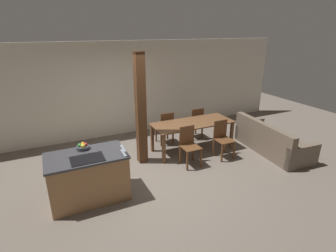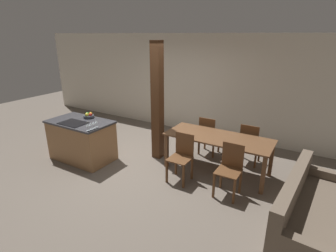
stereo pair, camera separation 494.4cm
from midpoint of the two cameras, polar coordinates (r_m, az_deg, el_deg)
ground_plane at (r=5.27m, az=19.12°, el=-14.38°), size 16.00×16.00×0.00m
wall_back at (r=7.13m, az=24.89°, el=5.58°), size 11.20×0.08×2.70m
kitchen_island at (r=5.07m, az=4.28°, el=-8.72°), size 1.40×0.83×0.90m
fruit_bowl at (r=5.08m, az=5.76°, el=-2.51°), size 0.23×0.23×0.12m
wine_glass_near at (r=4.31m, az=9.90°, el=-5.91°), size 0.06×0.06×0.15m
wine_glass_middle at (r=4.38m, az=10.27°, el=-5.54°), size 0.06×0.06×0.15m
wine_glass_far at (r=4.44m, az=10.62°, el=-5.18°), size 0.06×0.06×0.15m
wine_glass_end at (r=4.51m, az=10.97°, el=-4.83°), size 0.06×0.06×0.15m
dining_table at (r=5.53m, az=36.86°, el=-7.90°), size 2.09×0.85×0.76m
dining_chair_near_left at (r=4.97m, az=31.58°, el=-11.98°), size 0.40×0.40×0.92m
dining_chair_near_right at (r=5.12m, az=42.29°, el=-13.46°), size 0.40×0.40×0.92m
dining_chair_far_left at (r=6.14m, az=31.77°, el=-6.16°), size 0.40×0.40×0.92m
dining_chair_far_right at (r=6.27m, az=40.33°, el=-7.53°), size 0.40×0.40×0.92m
couch at (r=5.48m, az=56.53°, el=-18.23°), size 1.04×2.12×0.80m
timber_post at (r=5.24m, az=23.15°, el=0.53°), size 0.21×0.21×2.56m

